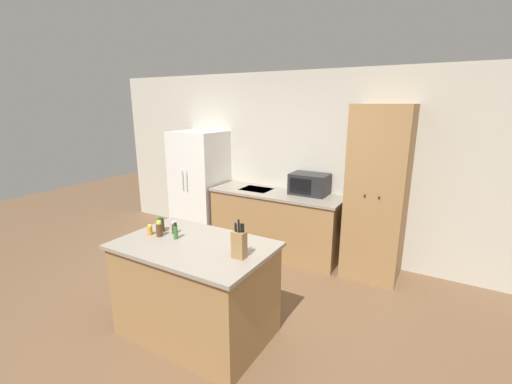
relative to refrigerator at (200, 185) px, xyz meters
name	(u,v)px	position (x,y,z in m)	size (l,w,h in m)	color
ground_plane	(214,332)	(1.73, -1.96, -0.87)	(14.00, 14.00, 0.00)	brown
wall_back	(309,164)	(1.73, 0.37, 0.43)	(7.20, 0.06, 2.60)	beige
refrigerator	(200,185)	(0.00, 0.00, 0.00)	(0.78, 0.71, 1.73)	white
back_counter	(276,222)	(1.39, 0.02, -0.40)	(1.94, 0.68, 0.92)	#9E7547
pantry_cabinet	(377,194)	(2.77, 0.04, 0.21)	(0.67, 0.64, 2.15)	#9E7547
kitchen_island	(196,289)	(1.59, -2.02, -0.40)	(1.42, 0.92, 0.92)	#9E7547
microwave	(309,184)	(1.84, 0.15, 0.20)	(0.52, 0.36, 0.29)	#232326
knife_block	(239,244)	(2.10, -2.05, 0.17)	(0.11, 0.08, 0.33)	#9E7547
spice_bottle_tall_dark	(160,226)	(1.12, -1.97, 0.13)	(0.05, 0.05, 0.16)	#337033
spice_bottle_short_red	(174,228)	(1.25, -1.92, 0.11)	(0.04, 0.04, 0.12)	#563319
spice_bottle_amber_oil	(159,229)	(1.19, -2.05, 0.12)	(0.06, 0.06, 0.15)	#563319
spice_bottle_green_herb	(176,231)	(1.36, -2.01, 0.13)	(0.04, 0.04, 0.16)	#337033
spice_bottle_pale_salt	(161,225)	(1.09, -1.92, 0.11)	(0.06, 0.06, 0.13)	#563319
spice_bottle_orange_cap	(150,230)	(1.08, -2.06, 0.10)	(0.04, 0.04, 0.10)	orange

